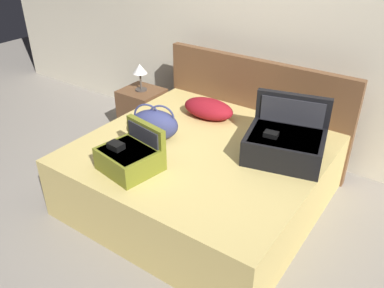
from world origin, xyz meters
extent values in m
plane|color=gray|center=(0.00, 0.00, 0.00)|extent=(12.00, 12.00, 0.00)
cube|color=beige|center=(0.00, 1.65, 1.30)|extent=(8.00, 0.10, 2.60)
cube|color=tan|center=(0.00, 0.40, 0.27)|extent=(1.91, 1.82, 0.54)
cube|color=brown|center=(0.00, 1.35, 0.52)|extent=(1.95, 0.08, 1.04)
cube|color=black|center=(0.62, 0.62, 0.65)|extent=(0.68, 0.58, 0.21)
cube|color=#28282D|center=(0.62, 0.62, 0.68)|extent=(0.60, 0.51, 0.15)
cube|color=black|center=(0.53, 0.54, 0.77)|extent=(0.11, 0.09, 0.04)
cube|color=black|center=(0.56, 0.87, 0.77)|extent=(0.58, 0.19, 0.45)
cube|color=#28282D|center=(0.57, 0.84, 0.77)|extent=(0.49, 0.13, 0.38)
cube|color=olive|center=(-0.27, -0.19, 0.63)|extent=(0.45, 0.40, 0.18)
cube|color=#28282D|center=(-0.27, -0.19, 0.66)|extent=(0.40, 0.35, 0.12)
cube|color=black|center=(-0.34, -0.22, 0.74)|extent=(0.12, 0.09, 0.05)
cube|color=olive|center=(-0.24, -0.01, 0.71)|extent=(0.40, 0.12, 0.33)
cube|color=#28282D|center=(-0.24, -0.03, 0.71)|extent=(0.34, 0.07, 0.28)
ellipsoid|color=navy|center=(-0.41, 0.30, 0.67)|extent=(0.46, 0.37, 0.27)
torus|color=navy|center=(-0.47, 0.28, 0.75)|extent=(0.22, 0.10, 0.23)
torus|color=navy|center=(-0.36, 0.32, 0.75)|extent=(0.22, 0.10, 0.23)
ellipsoid|color=maroon|center=(-0.26, 0.90, 0.63)|extent=(0.51, 0.30, 0.18)
cube|color=brown|center=(-1.24, 1.06, 0.27)|extent=(0.44, 0.40, 0.53)
cylinder|color=#3F3833|center=(-1.24, 1.06, 0.54)|extent=(0.13, 0.13, 0.01)
cylinder|color=#4C443D|center=(-1.24, 1.06, 0.64)|extent=(0.02, 0.02, 0.18)
cone|color=white|center=(-1.24, 1.06, 0.78)|extent=(0.16, 0.16, 0.10)
camera|label=1|loc=(1.54, -1.95, 2.21)|focal=37.02mm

